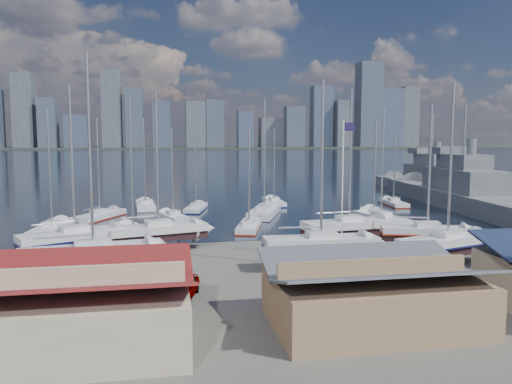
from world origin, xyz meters
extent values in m
plane|color=#605E59|center=(0.00, -10.00, 0.00)|extent=(1400.00, 1400.00, 0.00)
cube|color=#19263B|center=(0.00, 300.00, -0.15)|extent=(1400.00, 600.00, 0.40)
cube|color=#2D332D|center=(0.00, 560.00, 1.10)|extent=(1400.00, 80.00, 2.20)
cube|color=#595E66|center=(-168.55, 559.47, 44.11)|extent=(22.49, 24.47, 83.83)
cube|color=#3D4756|center=(-141.97, 552.31, 30.18)|extent=(19.55, 21.83, 55.97)
cube|color=#475166|center=(-111.19, 558.58, 20.77)|extent=(26.03, 30.49, 37.14)
cube|color=#595E66|center=(-70.96, 546.95, 46.02)|extent=(21.60, 16.58, 87.63)
cube|color=#3D4756|center=(-45.38, 548.38, 36.00)|extent=(19.42, 28.42, 67.60)
cube|color=#475166|center=(-15.00, 551.59, 29.25)|extent=(20.24, 23.80, 54.09)
cube|color=#595E66|center=(25.78, 548.33, 29.20)|extent=(24.62, 19.72, 54.00)
cube|color=#3D4756|center=(47.64, 546.55, 30.18)|extent=(20.75, 17.93, 55.97)
cube|color=#475166|center=(84.09, 544.87, 23.71)|extent=(18.36, 16.25, 43.03)
cube|color=#595E66|center=(120.24, 563.78, 20.05)|extent=(28.49, 22.03, 35.69)
cube|color=#3D4756|center=(145.71, 546.00, 26.75)|extent=(23.34, 17.87, 49.11)
cube|color=#475166|center=(184.98, 560.84, 40.18)|extent=(25.35, 19.79, 75.95)
cube|color=#595E66|center=(208.39, 554.33, 31.04)|extent=(17.00, 27.45, 57.67)
cube|color=#3D4756|center=(245.53, 554.25, 55.22)|extent=(29.28, 24.05, 106.04)
cube|color=#475166|center=(277.54, 563.71, 39.40)|extent=(30.82, 28.37, 74.41)
cube|color=#595E66|center=(307.39, 565.54, 40.94)|extent=(21.74, 17.03, 77.48)
cube|color=#BFB293|center=(-18.00, -26.00, 1.60)|extent=(14.00, 9.00, 3.20)
cube|color=maroon|center=(-18.00, -26.00, 3.80)|extent=(14.70, 9.45, 1.41)
cube|color=#8C6B4C|center=(0.00, -26.00, 1.50)|extent=(12.00, 8.00, 3.00)
cube|color=#545960|center=(0.00, -26.00, 3.54)|extent=(12.60, 8.40, 1.27)
cube|color=#2D2D33|center=(-20.43, -5.76, 0.08)|extent=(5.94, 4.71, 0.16)
cube|color=black|center=(-20.43, -5.76, 1.59)|extent=(9.78, 6.66, 0.79)
cube|color=silver|center=(-20.43, -5.76, 2.38)|extent=(9.97, 7.02, 0.79)
cube|color=#0D1344|center=(-20.43, -5.76, 2.02)|extent=(10.07, 7.09, 0.16)
cube|color=silver|center=(-20.43, -5.76, 3.02)|extent=(2.94, 2.61, 0.50)
cylinder|color=#B2B2B7|center=(-20.43, -5.76, 9.41)|extent=(0.22, 0.22, 13.27)
cube|color=#2D2D33|center=(-17.68, -13.95, 0.08)|extent=(6.42, 3.90, 0.16)
cube|color=black|center=(-17.68, -13.95, 1.64)|extent=(11.20, 4.74, 0.87)
cube|color=silver|center=(-17.68, -13.95, 2.51)|extent=(11.29, 5.19, 0.87)
cube|color=#9C2811|center=(-17.68, -13.95, 2.11)|extent=(11.40, 5.24, 0.17)
cube|color=silver|center=(-17.68, -13.95, 3.19)|extent=(3.04, 2.34, 0.50)
cylinder|color=#B2B2B7|center=(-17.68, -13.95, 10.30)|extent=(0.22, 0.22, 14.71)
cube|color=#2D2D33|center=(-12.87, -3.61, 0.08)|extent=(5.72, 3.73, 0.16)
cube|color=black|center=(-12.87, -3.61, 1.58)|extent=(9.84, 4.74, 0.77)
cube|color=silver|center=(-12.87, -3.61, 2.35)|extent=(9.95, 5.13, 0.77)
cube|color=silver|center=(-12.87, -3.61, 2.98)|extent=(2.74, 2.19, 0.50)
cylinder|color=#B2B2B7|center=(-12.87, -3.61, 9.20)|extent=(0.22, 0.22, 12.93)
cube|color=#2D2D33|center=(1.03, -12.68, 0.08)|extent=(5.50, 2.63, 0.16)
cube|color=black|center=(1.03, -12.68, 1.60)|extent=(9.94, 2.60, 0.79)
cube|color=silver|center=(1.03, -12.68, 2.39)|extent=(9.95, 3.02, 0.79)
cube|color=#0D1344|center=(1.03, -12.68, 2.02)|extent=(10.05, 3.05, 0.16)
cube|color=silver|center=(1.03, -12.68, 3.03)|extent=(2.51, 1.72, 0.50)
cylinder|color=#B2B2B7|center=(1.03, -12.68, 9.45)|extent=(0.22, 0.22, 13.34)
cube|color=#2D2D33|center=(6.63, -4.74, 0.08)|extent=(5.81, 3.30, 0.16)
cube|color=black|center=(6.63, -4.74, 1.60)|extent=(10.24, 3.83, 0.80)
cube|color=silver|center=(6.63, -4.74, 2.40)|extent=(10.30, 4.25, 0.80)
cube|color=silver|center=(6.63, -4.74, 3.05)|extent=(2.72, 2.03, 0.50)
cylinder|color=#B2B2B7|center=(6.63, -4.74, 9.55)|extent=(0.22, 0.22, 13.50)
cube|color=#2D2D33|center=(12.00, -14.35, 0.08)|extent=(5.88, 3.99, 0.16)
cube|color=black|center=(12.00, -14.35, 1.59)|extent=(10.03, 5.20, 0.78)
cube|color=silver|center=(12.00, -14.35, 2.37)|extent=(10.15, 5.59, 0.78)
cube|color=#0D1344|center=(12.00, -14.35, 2.01)|extent=(10.25, 5.65, 0.16)
cube|color=silver|center=(12.00, -14.35, 3.02)|extent=(2.83, 2.31, 0.50)
cylinder|color=#B2B2B7|center=(12.00, -14.35, 9.37)|extent=(0.22, 0.22, 13.21)
cube|color=#2D2D33|center=(13.21, -8.80, 0.08)|extent=(5.30, 3.56, 0.16)
cube|color=black|center=(13.21, -8.80, 1.55)|extent=(9.07, 4.60, 0.71)
cube|color=silver|center=(13.21, -8.80, 2.26)|extent=(9.18, 4.96, 0.71)
cube|color=#9C2811|center=(13.21, -8.80, 1.94)|extent=(9.27, 5.01, 0.14)
cube|color=silver|center=(13.21, -8.80, 2.87)|extent=(2.55, 2.07, 0.50)
cylinder|color=#B2B2B7|center=(13.21, -8.80, 8.59)|extent=(0.22, 0.22, 11.94)
cube|color=black|center=(-25.61, 9.24, -0.28)|extent=(3.30, 10.35, 0.81)
cube|color=silver|center=(-25.61, 9.24, 0.54)|extent=(3.73, 10.39, 0.81)
cube|color=#0D1344|center=(-25.61, 9.24, 0.16)|extent=(3.77, 10.50, 0.16)
cube|color=silver|center=(-25.61, 9.24, 1.20)|extent=(1.93, 2.68, 0.50)
cylinder|color=#B2B2B7|center=(-25.61, 9.24, 7.82)|extent=(0.22, 0.22, 13.75)
cube|color=black|center=(-21.26, 18.77, -0.26)|extent=(6.40, 9.83, 0.78)
cube|color=silver|center=(-21.26, 18.77, 0.52)|extent=(6.77, 10.01, 0.78)
cube|color=#9C2811|center=(-21.26, 18.77, 0.16)|extent=(6.84, 10.11, 0.16)
cube|color=silver|center=(-21.26, 18.77, 1.16)|extent=(2.56, 2.93, 0.50)
cylinder|color=#B2B2B7|center=(-21.26, 18.77, 7.53)|extent=(0.22, 0.22, 13.24)
cube|color=black|center=(-15.36, 28.58, -0.27)|extent=(3.19, 10.25, 0.81)
cube|color=silver|center=(-15.36, 28.58, 0.53)|extent=(3.62, 10.29, 0.81)
cube|color=silver|center=(-15.36, 28.58, 1.19)|extent=(1.89, 2.65, 0.50)
cylinder|color=#B2B2B7|center=(-15.36, 28.58, 7.75)|extent=(0.22, 0.22, 13.63)
cube|color=black|center=(-15.76, 3.12, -0.30)|extent=(5.35, 11.38, 0.89)
cube|color=silver|center=(-15.76, 3.12, 0.58)|extent=(5.80, 11.50, 0.89)
cube|color=#0D1344|center=(-15.76, 3.12, 0.17)|extent=(5.86, 11.62, 0.18)
cube|color=silver|center=(-15.76, 3.12, 1.27)|extent=(2.50, 3.15, 0.50)
cylinder|color=#B2B2B7|center=(-15.76, 3.12, 8.50)|extent=(0.22, 0.22, 14.95)
cube|color=black|center=(-11.15, 16.03, -0.23)|extent=(4.75, 9.11, 0.71)
cube|color=silver|center=(-11.15, 16.03, 0.48)|extent=(5.10, 9.23, 0.71)
cube|color=silver|center=(-11.15, 16.03, 1.08)|extent=(2.11, 2.58, 0.50)
cylinder|color=#B2B2B7|center=(-11.15, 16.03, 6.84)|extent=(0.22, 0.22, 12.01)
cube|color=black|center=(-7.40, 24.75, -0.23)|extent=(4.04, 8.94, 0.70)
cube|color=silver|center=(-7.40, 24.75, 0.47)|extent=(4.40, 9.02, 0.70)
cube|color=#0D1344|center=(-7.40, 24.75, 0.15)|extent=(4.44, 9.11, 0.14)
cube|color=silver|center=(-7.40, 24.75, 1.07)|extent=(1.93, 2.45, 0.50)
cylinder|color=#B2B2B7|center=(-7.40, 24.75, 6.68)|extent=(0.22, 0.22, 11.74)
cube|color=black|center=(-1.98, 6.76, -0.23)|extent=(4.34, 8.87, 0.69)
cube|color=silver|center=(-1.98, 6.76, 0.46)|extent=(4.69, 8.97, 0.69)
cube|color=#9C2811|center=(-1.98, 6.76, 0.15)|extent=(4.74, 9.06, 0.14)
cube|color=silver|center=(-1.98, 6.76, 1.06)|extent=(1.99, 2.47, 0.50)
cylinder|color=#B2B2B7|center=(-1.98, 6.76, 6.64)|extent=(0.22, 0.22, 11.66)
cube|color=black|center=(2.12, 17.56, -0.33)|extent=(6.75, 12.07, 0.95)
cube|color=silver|center=(2.12, 17.56, 0.62)|extent=(7.22, 12.24, 0.95)
cube|color=silver|center=(2.12, 17.56, 1.34)|extent=(2.89, 3.46, 0.50)
cylinder|color=#B2B2B7|center=(2.12, 17.56, 9.08)|extent=(0.22, 0.22, 15.97)
cube|color=black|center=(6.21, 29.57, -0.24)|extent=(2.30, 9.07, 0.72)
cube|color=silver|center=(6.21, 29.57, 0.48)|extent=(2.68, 9.08, 0.72)
cube|color=#0D1344|center=(6.21, 29.57, 0.15)|extent=(2.71, 9.17, 0.14)
cube|color=silver|center=(6.21, 29.57, 1.10)|extent=(1.56, 2.28, 0.50)
cylinder|color=#B2B2B7|center=(6.21, 29.57, 6.94)|extent=(0.22, 0.22, 12.20)
cube|color=black|center=(16.56, 9.23, -0.29)|extent=(3.90, 10.91, 0.85)
cube|color=silver|center=(16.56, 9.23, 0.56)|extent=(4.34, 10.97, 0.85)
cube|color=silver|center=(16.56, 9.23, 1.24)|extent=(2.12, 2.88, 0.50)
cylinder|color=#B2B2B7|center=(16.56, 9.23, 8.20)|extent=(0.22, 0.22, 14.41)
cube|color=black|center=(17.50, 13.68, -0.26)|extent=(4.61, 9.83, 0.77)
cube|color=silver|center=(17.50, 13.68, 0.51)|extent=(5.00, 9.93, 0.77)
cube|color=#0D1344|center=(17.50, 13.68, 0.16)|extent=(5.05, 10.03, 0.15)
cube|color=silver|center=(17.50, 13.68, 1.14)|extent=(2.16, 2.72, 0.50)
cylinder|color=#B2B2B7|center=(17.50, 13.68, 7.35)|extent=(0.22, 0.22, 12.91)
cube|color=black|center=(25.94, 24.97, -0.23)|extent=(2.97, 8.89, 0.70)
cube|color=silver|center=(25.94, 24.97, 0.47)|extent=(3.34, 8.93, 0.70)
cube|color=#9C2811|center=(25.94, 24.97, 0.15)|extent=(3.37, 9.02, 0.14)
cube|color=silver|center=(25.94, 24.97, 1.07)|extent=(1.68, 2.32, 0.50)
cylinder|color=#B2B2B7|center=(25.94, 24.97, 6.71)|extent=(0.22, 0.22, 11.78)
cube|color=slate|center=(36.18, 21.06, 0.50)|extent=(13.85, 51.02, 4.54)
cube|color=slate|center=(36.18, 21.06, 4.57)|extent=(8.45, 18.28, 3.60)
cube|color=slate|center=(36.18, 21.06, 7.57)|extent=(5.97, 10.58, 2.40)
cube|color=slate|center=(36.76, 26.07, 9.27)|extent=(6.19, 5.66, 1.20)
cylinder|color=#B2B2B7|center=(36.18, 21.06, 12.77)|extent=(0.30, 0.30, 8.00)
cube|color=slate|center=(42.79, 42.53, 0.41)|extent=(7.40, 40.68, 3.65)
cube|color=slate|center=(42.79, 42.53, 4.04)|extent=(5.51, 14.30, 3.60)
cube|color=slate|center=(42.79, 42.53, 7.04)|extent=(4.07, 8.19, 2.40)
cube|color=slate|center=(42.70, 46.58, 8.74)|extent=(4.63, 4.16, 1.20)
cylinder|color=#B2B2B7|center=(42.79, 42.53, 12.24)|extent=(0.30, 0.30, 8.00)
imported|color=gray|center=(-11.10, -18.76, 0.79)|extent=(3.04, 4.99, 1.59)
imported|color=gray|center=(0.58, -19.36, 0.71)|extent=(4.59, 2.93, 1.43)
imported|color=gray|center=(7.18, -20.04, 0.80)|extent=(4.61, 6.31, 1.59)
imported|color=gray|center=(12.55, -21.72, 0.69)|extent=(3.66, 5.16, 1.39)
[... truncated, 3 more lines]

